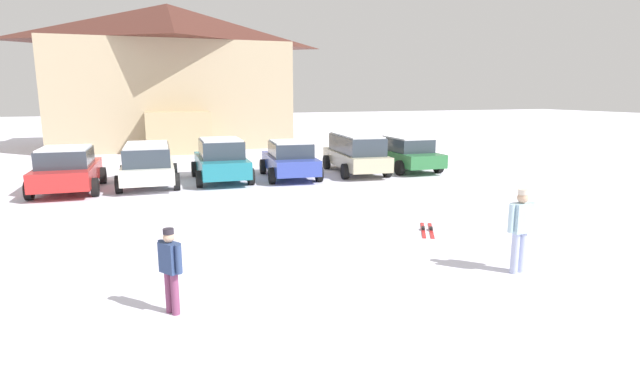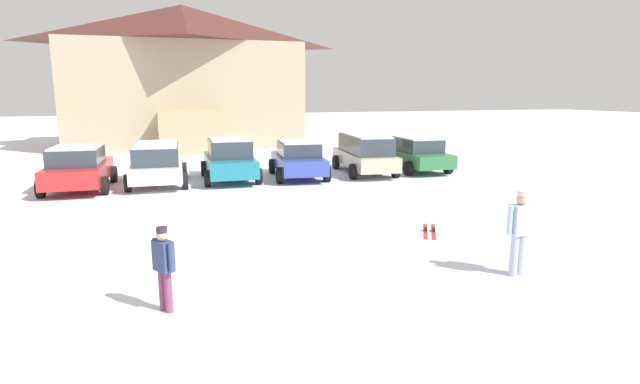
{
  "view_description": "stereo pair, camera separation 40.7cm",
  "coord_description": "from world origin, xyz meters",
  "views": [
    {
      "loc": [
        -3.2,
        -4.75,
        3.48
      ],
      "look_at": [
        0.72,
        5.67,
        1.26
      ],
      "focal_mm": 28.0,
      "sensor_mm": 36.0,
      "label": 1
    },
    {
      "loc": [
        -2.82,
        -4.89,
        3.48
      ],
      "look_at": [
        0.72,
        5.67,
        1.26
      ],
      "focal_mm": 28.0,
      "sensor_mm": 36.0,
      "label": 2
    }
  ],
  "objects": [
    {
      "name": "parked_beige_suv",
      "position": [
        5.91,
        15.02,
        0.92
      ],
      "size": [
        2.43,
        4.82,
        1.7
      ],
      "color": "#B7B08E",
      "rests_on": "ground"
    },
    {
      "name": "parked_red_sedan",
      "position": [
        -5.45,
        14.84,
        0.81
      ],
      "size": [
        2.38,
        4.27,
        1.6
      ],
      "color": "red",
      "rests_on": "ground"
    },
    {
      "name": "pair_of_skis",
      "position": [
        3.73,
        5.85,
        0.02
      ],
      "size": [
        0.98,
        1.41,
        0.08
      ],
      "color": "red",
      "rests_on": "ground"
    },
    {
      "name": "parked_white_suv",
      "position": [
        -2.72,
        15.06,
        0.86
      ],
      "size": [
        2.35,
        4.38,
        1.59
      ],
      "color": "white",
      "rests_on": "ground"
    },
    {
      "name": "parked_blue_hatchback",
      "position": [
        2.83,
        14.83,
        0.79
      ],
      "size": [
        2.44,
        4.22,
        1.55
      ],
      "color": "#3244A2",
      "rests_on": "ground"
    },
    {
      "name": "skier_adult_in_blue_parka",
      "position": [
        3.72,
        2.61,
        0.94
      ],
      "size": [
        0.62,
        0.27,
        1.67
      ],
      "color": "#A4AFD5",
      "rests_on": "ground"
    },
    {
      "name": "parked_teal_hatchback",
      "position": [
        0.05,
        15.12,
        0.85
      ],
      "size": [
        2.31,
        4.31,
        1.7
      ],
      "color": "#1D7484",
      "rests_on": "ground"
    },
    {
      "name": "skier_teen_in_navy_coat",
      "position": [
        -2.78,
        3.08,
        0.79
      ],
      "size": [
        0.35,
        0.46,
        1.41
      ],
      "color": "#7A395D",
      "rests_on": "ground"
    },
    {
      "name": "parked_green_coupe",
      "position": [
        8.43,
        15.09,
        0.78
      ],
      "size": [
        2.24,
        4.54,
        1.52
      ],
      "color": "#2B6F3B",
      "rests_on": "ground"
    },
    {
      "name": "ski_lodge",
      "position": [
        -0.53,
        30.61,
        4.63
      ],
      "size": [
        15.19,
        11.6,
        9.15
      ],
      "color": "tan",
      "rests_on": "ground"
    },
    {
      "name": "ground",
      "position": [
        0.0,
        0.0,
        0.0
      ],
      "size": [
        160.0,
        160.0,
        0.0
      ],
      "primitive_type": "plane",
      "color": "white"
    }
  ]
}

